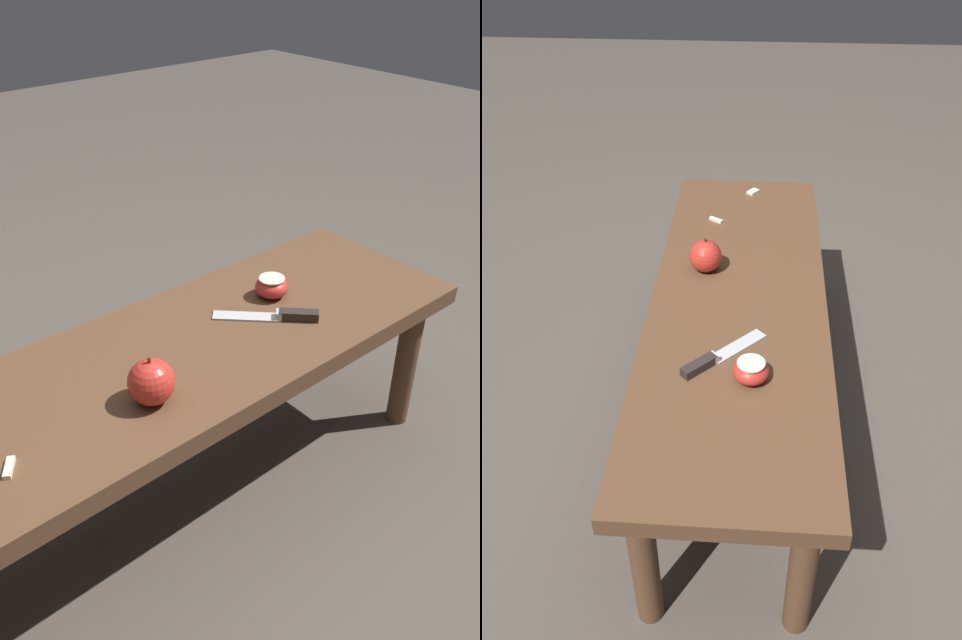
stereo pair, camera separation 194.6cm
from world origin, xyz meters
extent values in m
plane|color=#4C443D|center=(0.00, 0.00, 0.00)|extent=(8.00, 8.00, 0.00)
cube|color=brown|center=(0.00, 0.00, 0.38)|extent=(1.27, 0.41, 0.04)
cylinder|color=brown|center=(-0.57, -0.15, 0.18)|extent=(0.05, 0.05, 0.36)
cylinder|color=brown|center=(-0.57, 0.15, 0.18)|extent=(0.05, 0.05, 0.36)
cube|color=#B7BABF|center=(-0.19, -0.01, 0.40)|extent=(0.12, 0.12, 0.00)
cube|color=#B7BABF|center=(-0.24, 0.04, 0.41)|extent=(0.03, 0.03, 0.02)
cube|color=#282321|center=(-0.26, 0.07, 0.41)|extent=(0.07, 0.07, 0.02)
sphere|color=red|center=(0.11, 0.09, 0.44)|extent=(0.08, 0.08, 0.08)
cylinder|color=#4C3319|center=(0.11, 0.09, 0.48)|extent=(0.01, 0.01, 0.01)
ellipsoid|color=red|center=(-0.29, -0.04, 0.42)|extent=(0.07, 0.07, 0.05)
cylinder|color=beige|center=(-0.29, -0.04, 0.44)|extent=(0.06, 0.06, 0.00)
cube|color=beige|center=(0.36, 0.08, 0.40)|extent=(0.03, 0.04, 0.01)
camera|label=1|loc=(0.53, 0.81, 1.10)|focal=35.00mm
camera|label=2|loc=(-1.21, -0.04, 1.26)|focal=35.00mm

